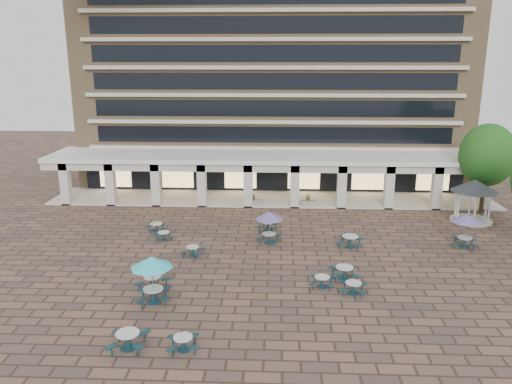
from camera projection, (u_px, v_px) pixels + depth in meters
ground at (269, 259)px, 33.69m from camera, size 120.00×120.00×0.00m
apartment_building at (274, 63)px, 55.00m from camera, size 40.00×15.50×25.20m
retail_arcade at (272, 169)px, 47.19m from camera, size 42.00×6.60×4.40m
picnic_table_0 at (128, 339)px, 23.22m from camera, size 1.94×1.94×0.84m
picnic_table_1 at (183, 342)px, 23.13m from camera, size 1.72×1.72×0.69m
picnic_table_2 at (322, 281)px, 29.50m from camera, size 1.72×1.72×0.69m
picnic_table_3 at (353, 287)px, 28.69m from camera, size 1.77×1.77×0.70m
picnic_table_4 at (152, 264)px, 27.18m from camera, size 2.34×2.34×2.70m
picnic_table_5 at (153, 281)px, 29.36m from camera, size 2.07×2.07×0.77m
picnic_table_6 at (269, 217)px, 36.14m from camera, size 2.08×2.08×2.40m
picnic_table_7 at (344, 272)px, 30.58m from camera, size 1.86×1.86×0.81m
picnic_table_8 at (164, 235)px, 37.13m from camera, size 1.80×1.80×0.66m
picnic_table_9 at (193, 250)px, 34.22m from camera, size 1.76×1.76×0.67m
picnic_table_10 at (268, 225)px, 39.28m from camera, size 1.86×1.86×0.70m
picnic_table_11 at (467, 220)px, 35.30m from camera, size 2.14×2.14×2.47m
picnic_table_12 at (157, 227)px, 38.90m from camera, size 1.94×1.94×0.71m
picnic_table_13 at (350, 240)px, 35.76m from camera, size 2.20×2.20×0.85m
gazebo at (474, 190)px, 40.98m from camera, size 3.78×3.78×3.51m
tree_east_c at (487, 155)px, 42.69m from camera, size 4.71×4.71×7.84m
planter_left at (253, 200)px, 46.08m from camera, size 1.50×0.79×1.26m
planter_right at (308, 201)px, 45.88m from camera, size 1.50×0.60×1.17m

